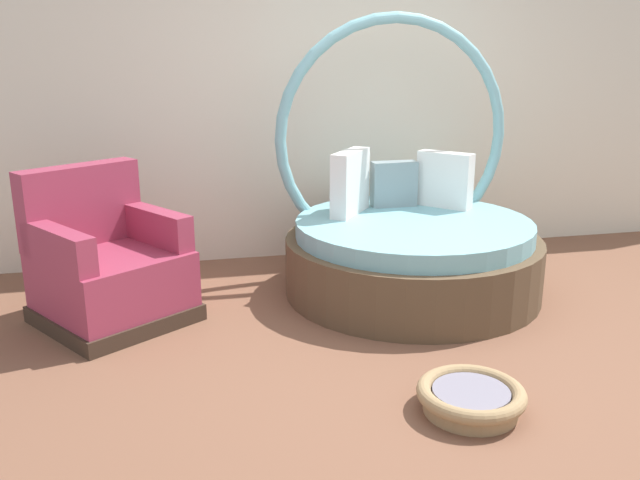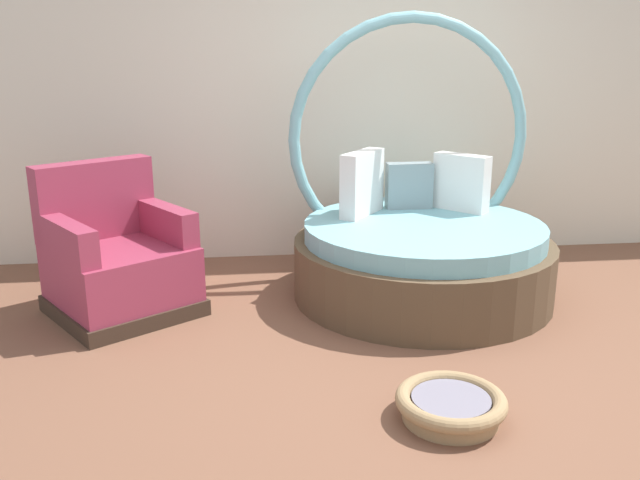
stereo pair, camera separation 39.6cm
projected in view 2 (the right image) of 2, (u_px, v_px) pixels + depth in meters
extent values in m
cube|color=brown|center=(424.00, 368.00, 3.60)|extent=(8.00, 8.00, 0.02)
cube|color=silver|center=(360.00, 84.00, 5.26)|extent=(8.00, 0.12, 2.71)
cylinder|color=brown|center=(422.00, 268.00, 4.57)|extent=(1.74, 1.74, 0.39)
cylinder|color=#7AB7C1|center=(424.00, 231.00, 4.50)|extent=(1.60, 1.60, 0.12)
torus|color=#7AB7C1|center=(409.00, 139.00, 4.80)|extent=(1.73, 0.08, 1.73)
cube|color=white|center=(461.00, 182.00, 4.78)|extent=(0.36, 0.37, 0.40)
cube|color=gray|center=(409.00, 186.00, 4.85)|extent=(0.33, 0.12, 0.33)
cube|color=white|center=(362.00, 183.00, 4.65)|extent=(0.36, 0.42, 0.44)
cube|color=#38281E|center=(124.00, 305.00, 4.32)|extent=(1.11, 1.11, 0.10)
cube|color=#99334C|center=(121.00, 273.00, 4.25)|extent=(1.06, 1.06, 0.34)
cube|color=#99334C|center=(95.00, 199.00, 4.36)|extent=(0.72, 0.56, 0.50)
cube|color=#99334C|center=(66.00, 239.00, 3.97)|extent=(0.49, 0.63, 0.22)
cube|color=#99334C|center=(164.00, 221.00, 4.38)|extent=(0.49, 0.63, 0.22)
cylinder|color=#9E7F56|center=(450.00, 413.00, 3.09)|extent=(0.44, 0.44, 0.06)
torus|color=#9E7F56|center=(451.00, 401.00, 3.07)|extent=(0.51, 0.51, 0.07)
cylinder|color=gray|center=(451.00, 403.00, 3.07)|extent=(0.36, 0.36, 0.05)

